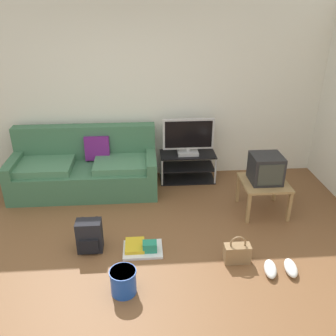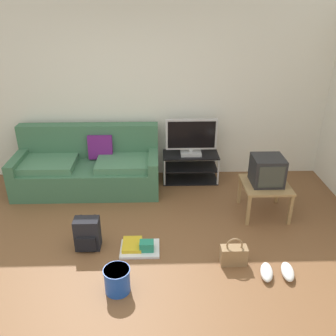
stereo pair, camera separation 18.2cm
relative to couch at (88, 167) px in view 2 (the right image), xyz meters
name	(u,v)px [view 2 (the right image)]	position (x,y,z in m)	size (l,w,h in m)	color
ground_plane	(120,275)	(0.64, -1.95, -0.34)	(9.00, 9.80, 0.02)	brown
wall_back	(130,91)	(0.64, 0.50, 1.02)	(9.00, 0.10, 2.70)	silver
couch	(88,167)	(0.00, 0.00, 0.00)	(2.10, 0.86, 0.91)	#3D6B4C
tv_stand	(190,167)	(1.55, 0.19, -0.11)	(0.85, 0.42, 0.45)	black
flat_tv	(191,137)	(1.55, 0.17, 0.40)	(0.77, 0.22, 0.57)	#B2B2B7
side_table	(265,188)	(2.44, -0.81, 0.06)	(0.59, 0.59, 0.45)	#9E7A4C
crt_tv	(267,170)	(2.44, -0.79, 0.30)	(0.39, 0.38, 0.36)	#232326
backpack	(87,234)	(0.23, -1.48, -0.14)	(0.28, 0.25, 0.38)	black
handbag	(234,255)	(1.85, -1.80, -0.21)	(0.28, 0.13, 0.33)	olive
cleaning_bucket	(118,279)	(0.64, -2.17, -0.19)	(0.26, 0.26, 0.26)	blue
sneakers_pair	(277,272)	(2.27, -2.00, -0.28)	(0.40, 0.31, 0.09)	white
floor_tray	(139,247)	(0.82, -1.54, -0.29)	(0.45, 0.34, 0.14)	silver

